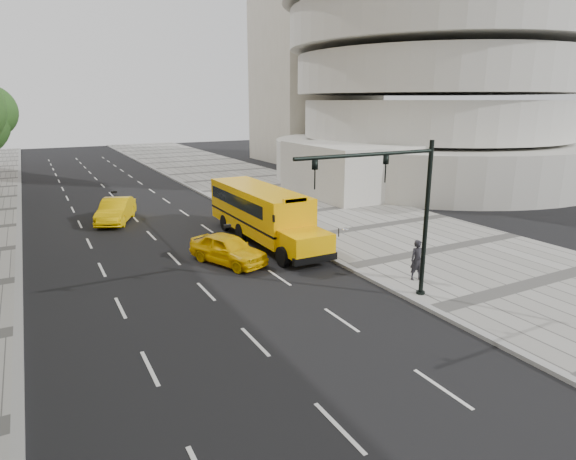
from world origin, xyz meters
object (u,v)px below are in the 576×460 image
school_bus (261,210)px  taxi_near (228,249)px  traffic_signal (400,203)px  taxi_far (116,211)px  pedestrian (417,260)px

school_bus → taxi_near: bearing=-136.0°
school_bus → traffic_signal: bearing=-86.4°
taxi_near → traffic_signal: bearing=-85.2°
taxi_far → traffic_signal: traffic_signal is taller
school_bus → taxi_far: size_ratio=2.40×
taxi_near → taxi_far: taxi_far is taller
taxi_far → pedestrian: pedestrian is taller
pedestrian → school_bus: bearing=125.1°
taxi_far → traffic_signal: bearing=-46.4°
pedestrian → traffic_signal: 4.09m
pedestrian → taxi_far: bearing=136.2°
pedestrian → traffic_signal: (-2.40, -1.32, 3.04)m
traffic_signal → school_bus: bearing=93.6°
taxi_near → pedestrian: 9.09m
taxi_near → traffic_signal: 9.37m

